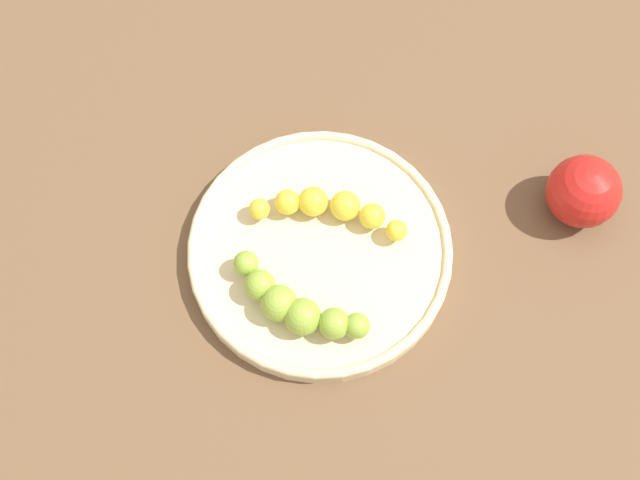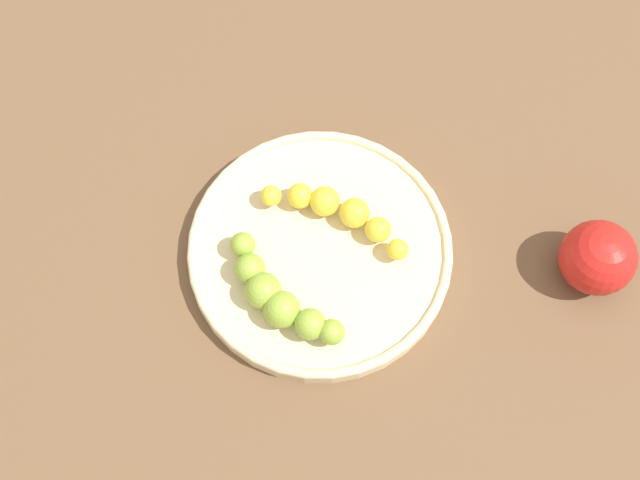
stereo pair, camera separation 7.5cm
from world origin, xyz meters
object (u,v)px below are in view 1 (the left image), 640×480
object	(u,v)px
banana_yellow	(330,208)
apple_red	(584,191)
banana_green	(294,305)
fruit_bowl	(320,250)

from	to	relation	value
banana_yellow	apple_red	size ratio (longest dim) A/B	2.04
banana_green	fruit_bowl	bearing A→B (deg)	-170.31
banana_yellow	banana_green	distance (m)	0.10
fruit_bowl	banana_yellow	bearing A→B (deg)	155.67
banana_green	apple_red	xyz separation A→B (m)	(-0.07, 0.29, -0.00)
fruit_bowl	banana_yellow	xyz separation A→B (m)	(-0.03, 0.01, 0.02)
banana_yellow	fruit_bowl	bearing A→B (deg)	174.86
fruit_bowl	apple_red	distance (m)	0.26
banana_yellow	apple_red	distance (m)	0.25
banana_yellow	apple_red	xyz separation A→B (m)	(0.02, 0.25, 0.00)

